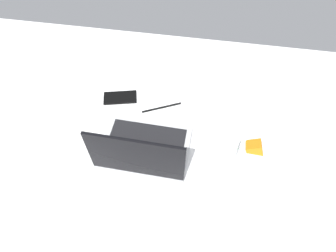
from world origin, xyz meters
TOP-DOWN VIEW (x-y plane):
  - bed_mattress at (0.00, 0.00)cm, footprint 180.00×140.00cm
  - laptop at (-8.85, 0.90)cm, footprint 33.61×23.88cm
  - snack_cup at (-47.40, -2.21)cm, footprint 9.00×10.41cm
  - cell_phone at (6.85, -25.35)cm, footprint 15.20×9.86cm
  - charger_cable at (-11.77, -22.78)cm, footprint 15.64×7.77cm

SIDE VIEW (x-z plane):
  - bed_mattress at x=0.00cm, z-range 0.00..18.00cm
  - charger_cable at x=-11.77cm, z-range 18.00..18.60cm
  - cell_phone at x=6.85cm, z-range 18.00..18.80cm
  - laptop at x=-8.85cm, z-range 10.91..33.91cm
  - snack_cup at x=-47.40cm, z-range 16.87..31.17cm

